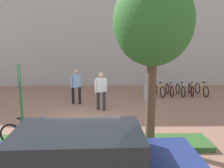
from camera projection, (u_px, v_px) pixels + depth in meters
ground_plane at (87, 122)px, 9.69m from camera, size 60.00×60.00×0.00m
building_facade at (95, 11)px, 16.63m from camera, size 28.00×1.20×10.00m
planter_strip at (94, 143)px, 7.52m from camera, size 7.00×1.10×0.16m
tree_sidewalk at (153, 23)px, 6.86m from camera, size 2.25×2.25×4.91m
parking_sign_post at (20, 94)px, 7.19m from camera, size 0.09×0.36×2.49m
bike_at_sign at (28, 133)px, 7.60m from camera, size 1.68×0.42×0.86m
bike_rack_cluster at (175, 89)px, 14.05m from camera, size 3.76×1.67×0.83m
bollard_steel at (145, 93)px, 12.60m from camera, size 0.16×0.16×0.90m
person_shirt_blue at (76, 84)px, 12.14m from camera, size 0.50×0.44×1.72m
person_shirt_white at (101, 89)px, 11.07m from camera, size 0.56×0.39×1.72m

